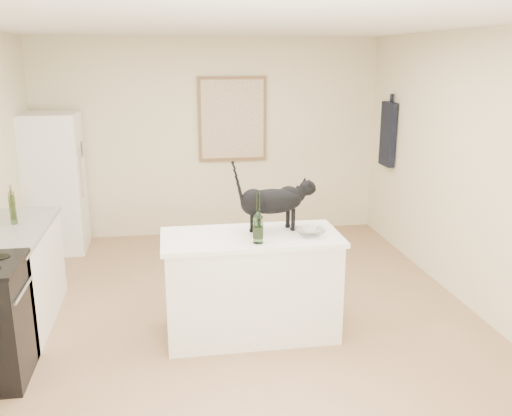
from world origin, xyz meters
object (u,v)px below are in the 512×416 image
object	(u,v)px
fridge	(54,183)
wine_bottle	(258,220)
glass_bowl	(310,232)
black_cat	(272,205)

from	to	relation	value
fridge	wine_bottle	size ratio (longest dim) A/B	4.44
glass_bowl	fridge	bearing A→B (deg)	133.75
fridge	glass_bowl	xyz separation A→B (m)	(2.53, -2.64, 0.08)
fridge	glass_bowl	distance (m)	3.66
black_cat	wine_bottle	distance (m)	0.33
fridge	wine_bottle	bearing A→B (deg)	-53.06
black_cat	glass_bowl	size ratio (longest dim) A/B	2.73
black_cat	fridge	bearing A→B (deg)	118.13
fridge	black_cat	bearing A→B (deg)	-47.86
black_cat	wine_bottle	xyz separation A→B (m)	(-0.16, -0.29, -0.05)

